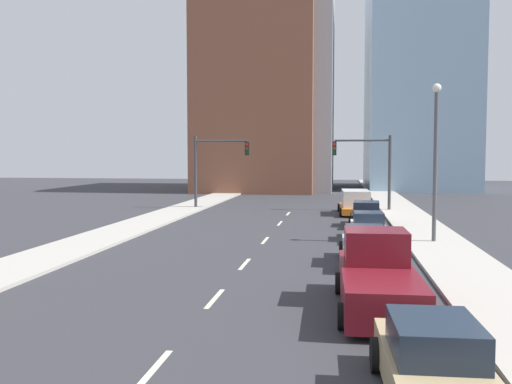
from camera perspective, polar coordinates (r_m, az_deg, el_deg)
The scene contains 20 objects.
sidewalk_left at distance 52.27m, azimuth -5.48°, elevation -1.08°, with size 3.20×97.45×0.13m.
sidewalk_right at distance 50.99m, azimuth 13.77°, elevation -1.29°, with size 3.20×97.45×0.13m.
lane_stripe_at_9m at distance 12.56m, azimuth -10.30°, elevation -17.14°, with size 0.16×2.40×0.01m, color beige.
lane_stripe_at_15m at distance 18.06m, azimuth -4.14°, elevation -10.57°, with size 0.16×2.40×0.01m, color beige.
lane_stripe_at_21m at distance 23.47m, azimuth -1.14°, elevation -7.21°, with size 0.16×2.40×0.01m, color beige.
lane_stripe_at_27m at distance 29.80m, azimuth 0.92°, elevation -4.85°, with size 0.16×2.40×0.01m, color beige.
lane_stripe_at_35m at distance 37.13m, azimuth 2.40°, elevation -3.14°, with size 0.16×2.40×0.01m, color beige.
lane_stripe_at_41m at distance 43.16m, azimuth 3.24°, elevation -2.18°, with size 0.16×2.40×0.01m, color beige.
building_brick_left at distance 71.51m, azimuth 0.29°, elevation 8.90°, with size 14.00×16.00×21.71m.
building_office_center at distance 75.39m, azimuth 3.09°, elevation 10.69°, with size 12.00×20.00×27.13m.
building_glass_right at distance 79.71m, azimuth 15.81°, elevation 10.32°, with size 13.00×20.00×27.52m.
traffic_signal_left at distance 47.04m, azimuth -4.48°, elevation 3.08°, with size 4.62×0.35×5.98m.
traffic_signal_right at distance 45.94m, azimuth 11.56°, elevation 2.99°, with size 4.62×0.35×5.98m.
street_lamp at distance 29.73m, azimuth 17.51°, elevation 3.93°, with size 0.44×0.44×7.97m.
sedan_tan at distance 11.14m, azimuth 17.37°, elevation -16.21°, with size 2.10×4.55×1.53m.
pickup_truck_maroon at distance 17.03m, azimuth 12.06°, elevation -8.44°, with size 2.46×6.15×2.22m.
sedan_silver at distance 23.80m, azimuth 10.82°, elevation -5.41°, with size 2.08×4.78×1.54m.
sedan_white at distance 30.37m, azimuth 11.17°, elevation -3.49°, with size 2.04×4.34×1.48m.
sedan_black at distance 36.26m, azimuth 10.97°, elevation -2.26°, with size 2.24×4.77×1.54m.
box_truck_orange at distance 43.29m, azimuth 9.90°, elevation -1.06°, with size 2.64×6.15×1.82m.
Camera 1 is at (3.79, -1.84, 4.48)m, focal length 40.00 mm.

